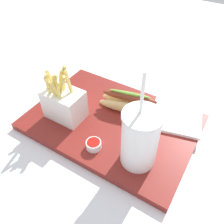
{
  "coord_description": "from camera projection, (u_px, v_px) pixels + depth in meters",
  "views": [
    {
      "loc": [
        -0.24,
        0.4,
        0.49
      ],
      "look_at": [
        0.0,
        0.0,
        0.05
      ],
      "focal_mm": 37.4,
      "sensor_mm": 36.0,
      "label": 1
    }
  ],
  "objects": [
    {
      "name": "soda_cup",
      "position": [
        140.0,
        139.0,
        0.52
      ],
      "size": [
        0.09,
        0.09,
        0.25
      ],
      "color": "white",
      "rests_on": "food_tray"
    },
    {
      "name": "ketchup_cup_2",
      "position": [
        63.0,
        90.0,
        0.75
      ],
      "size": [
        0.03,
        0.03,
        0.02
      ],
      "color": "white",
      "rests_on": "food_tray"
    },
    {
      "name": "hot_dog_1",
      "position": [
        129.0,
        103.0,
        0.68
      ],
      "size": [
        0.18,
        0.1,
        0.06
      ],
      "color": "tan",
      "rests_on": "food_tray"
    },
    {
      "name": "napkin_stack",
      "position": [
        176.0,
        117.0,
        0.67
      ],
      "size": [
        0.17,
        0.16,
        0.01
      ],
      "primitive_type": "cube",
      "rotation": [
        0.0,
        0.0,
        0.24
      ],
      "color": "white",
      "rests_on": "food_tray"
    },
    {
      "name": "fries_basket",
      "position": [
        64.0,
        103.0,
        0.65
      ],
      "size": [
        0.11,
        0.07,
        0.16
      ],
      "color": "white",
      "rests_on": "food_tray"
    },
    {
      "name": "food_tray",
      "position": [
        112.0,
        122.0,
        0.67
      ],
      "size": [
        0.47,
        0.33,
        0.02
      ],
      "primitive_type": "cube",
      "color": "maroon",
      "rests_on": "ground_plane"
    },
    {
      "name": "ground_plane",
      "position": [
        112.0,
        127.0,
        0.69
      ],
      "size": [
        2.4,
        2.4,
        0.02
      ],
      "primitive_type": "cube",
      "color": "silver"
    },
    {
      "name": "ketchup_cup_1",
      "position": [
        94.0,
        144.0,
        0.59
      ],
      "size": [
        0.04,
        0.04,
        0.02
      ],
      "color": "white",
      "rests_on": "food_tray"
    }
  ]
}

